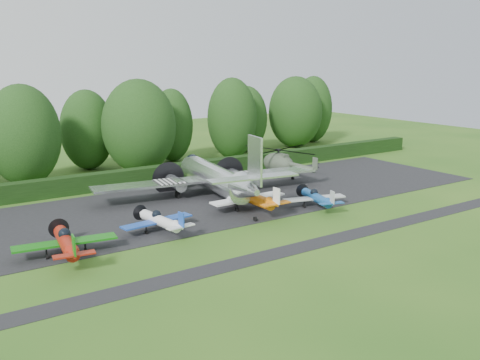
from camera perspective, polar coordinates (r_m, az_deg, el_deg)
ground at (r=46.20m, az=0.33°, el=-5.43°), size 160.00×160.00×0.00m
apron at (r=54.41m, az=-5.60°, el=-2.67°), size 70.00×18.00×0.01m
taxiway_verge at (r=41.66m, az=5.02°, el=-7.55°), size 70.00×2.00×0.00m
hedgerow at (r=64.03m, az=-10.29°, el=-0.46°), size 90.00×1.60×2.00m
transport_plane at (r=56.34m, az=-2.56°, el=0.28°), size 25.25×19.36×8.09m
light_plane_red at (r=41.81m, az=-18.06°, el=-6.33°), size 7.56×7.94×2.90m
light_plane_white at (r=46.01m, az=-8.54°, el=-4.29°), size 6.54×6.88×2.51m
light_plane_orange at (r=51.94m, az=1.21°, el=-1.89°), size 8.04×8.45×3.09m
light_plane_blue at (r=53.50m, az=8.14°, el=-1.86°), size 6.46×6.79×2.48m
helicopter at (r=67.33m, az=4.15°, el=1.97°), size 10.66×12.48×3.43m
sign_board at (r=76.38m, az=7.03°, el=2.81°), size 3.52×0.13×1.98m
tree_0 at (r=77.32m, az=-7.29°, el=5.81°), size 6.03×6.03×10.41m
tree_2 at (r=69.99m, az=-10.74°, el=5.65°), size 9.48×9.48×12.05m
tree_4 at (r=66.36m, az=-22.12°, el=4.43°), size 8.42×8.42×11.77m
tree_5 at (r=89.52m, az=5.91°, el=7.22°), size 8.85×8.85×11.73m
tree_7 at (r=73.72m, az=-16.00°, el=5.16°), size 6.98×6.98×10.61m
tree_8 at (r=95.67m, az=7.77°, el=7.48°), size 6.75×6.75×11.60m
tree_9 at (r=85.04m, az=0.60°, el=6.54°), size 6.90×6.90×10.40m
tree_11 at (r=78.85m, az=-0.85°, el=6.58°), size 7.25×7.25×11.87m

